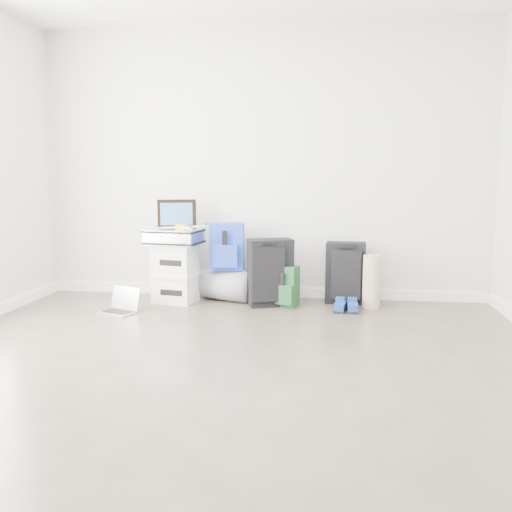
# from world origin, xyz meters

# --- Properties ---
(ground) EXTENTS (5.00, 5.00, 0.00)m
(ground) POSITION_xyz_m (0.00, 0.00, 0.00)
(ground) COLOR #383129
(ground) RESTS_ON ground
(room_envelope) EXTENTS (4.52, 5.02, 2.71)m
(room_envelope) POSITION_xyz_m (0.00, 0.02, 1.72)
(room_envelope) COLOR silver
(room_envelope) RESTS_ON ground
(boxes_stack) EXTENTS (0.45, 0.39, 0.58)m
(boxes_stack) POSITION_xyz_m (-0.82, 2.12, 0.29)
(boxes_stack) COLOR silver
(boxes_stack) RESTS_ON ground
(briefcase) EXTENTS (0.55, 0.43, 0.14)m
(briefcase) POSITION_xyz_m (-0.82, 2.12, 0.65)
(briefcase) COLOR #B2B2B7
(briefcase) RESTS_ON boxes_stack
(painting) EXTENTS (0.37, 0.14, 0.28)m
(painting) POSITION_xyz_m (-0.82, 2.22, 0.86)
(painting) COLOR black
(painting) RESTS_ON briefcase
(drone) EXTENTS (0.44, 0.44, 0.05)m
(drone) POSITION_xyz_m (-0.74, 2.10, 0.74)
(drone) COLOR gold
(drone) RESTS_ON briefcase
(duffel_bag) EXTENTS (0.59, 0.48, 0.32)m
(duffel_bag) POSITION_xyz_m (-0.32, 2.26, 0.16)
(duffel_bag) COLOR gray
(duffel_bag) RESTS_ON ground
(blue_backpack) EXTENTS (0.35, 0.27, 0.46)m
(blue_backpack) POSITION_xyz_m (-0.32, 2.23, 0.54)
(blue_backpack) COLOR #1939A5
(blue_backpack) RESTS_ON duffel_bag
(large_suitcase) EXTENTS (0.47, 0.38, 0.64)m
(large_suitcase) POSITION_xyz_m (0.12, 2.10, 0.32)
(large_suitcase) COLOR black
(large_suitcase) RESTS_ON ground
(green_backpack) EXTENTS (0.31, 0.27, 0.39)m
(green_backpack) POSITION_xyz_m (0.24, 2.10, 0.19)
(green_backpack) COLOR #13351E
(green_backpack) RESTS_ON ground
(carry_on) EXTENTS (0.39, 0.27, 0.59)m
(carry_on) POSITION_xyz_m (0.84, 2.31, 0.30)
(carry_on) COLOR black
(carry_on) RESTS_ON ground
(shoes) EXTENTS (0.23, 0.26, 0.08)m
(shoes) POSITION_xyz_m (0.84, 1.97, 0.04)
(shoes) COLOR black
(shoes) RESTS_ON ground
(rolled_rug) EXTENTS (0.16, 0.16, 0.50)m
(rolled_rug) POSITION_xyz_m (1.07, 2.13, 0.25)
(rolled_rug) COLOR tan
(rolled_rug) RESTS_ON ground
(laptop) EXTENTS (0.37, 0.32, 0.22)m
(laptop) POSITION_xyz_m (-1.20, 1.66, 0.05)
(laptop) COLOR silver
(laptop) RESTS_ON ground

